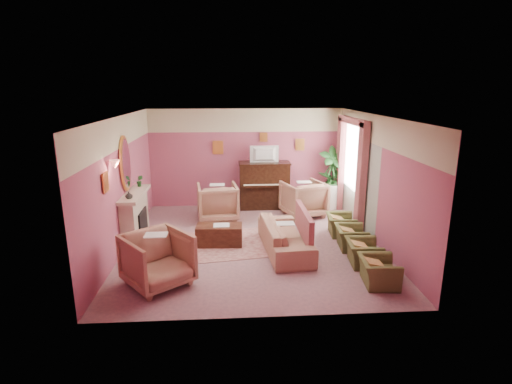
{
  "coord_description": "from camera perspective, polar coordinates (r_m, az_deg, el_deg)",
  "views": [
    {
      "loc": [
        -0.46,
        -8.35,
        3.38
      ],
      "look_at": [
        0.11,
        0.4,
        1.07
      ],
      "focal_mm": 28.0,
      "sensor_mm": 36.0,
      "label": 1
    }
  ],
  "objects": [
    {
      "name": "piano_top",
      "position": [
        11.27,
        1.2,
        4.17
      ],
      "size": [
        1.45,
        0.65,
        0.04
      ],
      "primitive_type": "cube",
      "color": "black",
      "rests_on": "piano"
    },
    {
      "name": "olive_chair_c",
      "position": [
        8.87,
        13.42,
        -5.86
      ],
      "size": [
        0.52,
        0.74,
        0.64
      ],
      "primitive_type": "imported",
      "color": "#52582B",
      "rests_on": "floor"
    },
    {
      "name": "floor",
      "position": [
        9.02,
        -0.57,
        -7.24
      ],
      "size": [
        5.5,
        6.0,
        0.01
      ],
      "primitive_type": "cube",
      "color": "gray",
      "rests_on": "ground"
    },
    {
      "name": "pelmet",
      "position": [
        10.4,
        13.68,
        9.83
      ],
      "size": [
        0.16,
        2.2,
        0.16
      ],
      "primitive_type": "cube",
      "color": "#9C4D52",
      "rests_on": "wall_right"
    },
    {
      "name": "mantel_shelf",
      "position": [
        9.09,
        -16.98,
        -0.29
      ],
      "size": [
        0.4,
        1.55,
        0.07
      ],
      "primitive_type": "cube",
      "color": "#BBAA92",
      "rests_on": "fireplace_surround"
    },
    {
      "name": "palm_pot",
      "position": [
        11.71,
        10.62,
        -1.4
      ],
      "size": [
        0.34,
        0.34,
        0.34
      ],
      "primitive_type": "cylinder",
      "color": "#B16940",
      "rests_on": "floor"
    },
    {
      "name": "piano_keys",
      "position": [
        11.04,
        1.34,
        1.03
      ],
      "size": [
        1.2,
        0.08,
        0.02
      ],
      "primitive_type": "cube",
      "color": "#FAEACE",
      "rests_on": "piano"
    },
    {
      "name": "fireplace_surround",
      "position": [
        9.26,
        -16.9,
        -3.7
      ],
      "size": [
        0.3,
        1.4,
        1.1
      ],
      "primitive_type": "cube",
      "color": "#BBAA92",
      "rests_on": "floor"
    },
    {
      "name": "print_back_mid",
      "position": [
        11.44,
        1.09,
        7.83
      ],
      "size": [
        0.22,
        0.03,
        0.26
      ],
      "primitive_type": "cube",
      "color": "gold",
      "rests_on": "wall_back"
    },
    {
      "name": "mirror_glass",
      "position": [
        8.98,
        -18.02,
        3.89
      ],
      "size": [
        0.01,
        0.6,
        1.06
      ],
      "primitive_type": "ellipsoid",
      "color": "white",
      "rests_on": "wall_left"
    },
    {
      "name": "stripe_panel",
      "position": [
        10.43,
        14.19,
        1.53
      ],
      "size": [
        0.01,
        3.0,
        2.15
      ],
      "primitive_type": "cube",
      "color": "#9FA89A",
      "rests_on": "wall_right"
    },
    {
      "name": "fireplace_inset",
      "position": [
        9.28,
        -16.23,
        -4.58
      ],
      "size": [
        0.18,
        0.72,
        0.68
      ],
      "primitive_type": "cube",
      "color": "black",
      "rests_on": "floor"
    },
    {
      "name": "area_rug",
      "position": [
        8.95,
        -4.45,
        -7.43
      ],
      "size": [
        2.74,
        2.15,
        0.01
      ],
      "primitive_type": "cube",
      "rotation": [
        0.0,
        0.0,
        0.15
      ],
      "color": "#AA706D",
      "rests_on": "floor"
    },
    {
      "name": "coffee_table",
      "position": [
        8.87,
        -5.26,
        -6.14
      ],
      "size": [
        1.02,
        0.55,
        0.45
      ],
      "primitive_type": "cube",
      "rotation": [
        0.0,
        0.0,
        -0.05
      ],
      "color": "#3E1D12",
      "rests_on": "floor"
    },
    {
      "name": "sconce_shade",
      "position": [
        7.93,
        -19.54,
        3.74
      ],
      "size": [
        0.2,
        0.2,
        0.16
      ],
      "primitive_type": "cone",
      "color": "#FF8B77",
      "rests_on": "wall_left"
    },
    {
      "name": "mantel_plant",
      "position": [
        9.57,
        -16.28,
        1.55
      ],
      "size": [
        0.16,
        0.16,
        0.28
      ],
      "primitive_type": "imported",
      "color": "#1D5120",
      "rests_on": "mantel_shelf"
    },
    {
      "name": "side_table",
      "position": [
        11.67,
        10.52,
        -0.54
      ],
      "size": [
        0.52,
        0.52,
        0.7
      ],
      "primitive_type": "cylinder",
      "color": "white",
      "rests_on": "floor"
    },
    {
      "name": "fire_ember",
      "position": [
        9.33,
        -15.91,
        -5.62
      ],
      "size": [
        0.06,
        0.54,
        0.1
      ],
      "primitive_type": "cube",
      "color": "#F84E31",
      "rests_on": "floor"
    },
    {
      "name": "olive_chair_b",
      "position": [
        8.14,
        15.1,
        -7.86
      ],
      "size": [
        0.52,
        0.74,
        0.64
      ],
      "primitive_type": "imported",
      "color": "#52582B",
      "rests_on": "floor"
    },
    {
      "name": "palm_plant",
      "position": [
        11.5,
        10.83,
        2.86
      ],
      "size": [
        0.76,
        0.76,
        1.44
      ],
      "primitive_type": "imported",
      "color": "#1D5120",
      "rests_on": "palm_pot"
    },
    {
      "name": "table_paper",
      "position": [
        8.79,
        -4.96,
        -4.73
      ],
      "size": [
        0.35,
        0.28,
        0.01
      ],
      "primitive_type": "cube",
      "color": "silver",
      "rests_on": "coffee_table"
    },
    {
      "name": "wall_back",
      "position": [
        11.53,
        -1.42,
        4.87
      ],
      "size": [
        5.5,
        0.02,
        2.8
      ],
      "primitive_type": "cube",
      "color": "#864364",
      "rests_on": "floor"
    },
    {
      "name": "wall_front",
      "position": [
        5.73,
        1.09,
        -5.48
      ],
      "size": [
        5.5,
        0.02,
        2.8
      ],
      "primitive_type": "cube",
      "color": "#864364",
      "rests_on": "floor"
    },
    {
      "name": "picture_rail_band",
      "position": [
        11.39,
        -1.46,
        10.2
      ],
      "size": [
        5.5,
        0.01,
        0.65
      ],
      "primitive_type": "cube",
      "color": "beige",
      "rests_on": "wall_back"
    },
    {
      "name": "curtain_left",
      "position": [
        9.72,
        14.81,
        1.91
      ],
      "size": [
        0.16,
        0.34,
        2.6
      ],
      "primitive_type": "cube",
      "color": "#9C4D52",
      "rests_on": "floor"
    },
    {
      "name": "sofa_throw",
      "position": [
        8.49,
        6.88,
        -4.48
      ],
      "size": [
        0.11,
        1.61,
        0.59
      ],
      "primitive_type": "cube",
      "color": "#9C4D52",
      "rests_on": "sofa"
    },
    {
      "name": "wall_right",
      "position": [
        9.17,
        16.85,
        1.64
      ],
      "size": [
        0.02,
        6.0,
        2.8
      ],
      "primitive_type": "cube",
      "color": "#864364",
      "rests_on": "floor"
    },
    {
      "name": "floral_armchair_right",
      "position": [
        10.78,
        6.8,
        -0.69
      ],
      "size": [
        1.01,
        1.01,
        1.05
      ],
      "primitive_type": "imported",
      "color": "tan",
      "rests_on": "floor"
    },
    {
      "name": "mantel_vase",
      "position": [
        8.59,
        -17.7,
        -0.45
      ],
      "size": [
        0.16,
        0.16,
        0.16
      ],
      "primitive_type": "imported",
      "color": "beige",
      "rests_on": "mantel_shelf"
    },
    {
      "name": "wall_left",
      "position": [
        8.88,
        -18.59,
        1.1
      ],
      "size": [
        0.02,
        6.0,
        2.8
      ],
      "primitive_type": "cube",
      "color": "#864364",
      "rests_on": "floor"
    },
    {
      "name": "floral_armchair_front",
      "position": [
        7.22,
        -13.9,
        -9.01
      ],
      "size": [
        1.01,
        1.01,
        1.05
      ],
      "primitive_type": "imported",
      "color": "tan",
      "rests_on": "floor"
    },
    {
      "name": "piano_keyshelf",
      "position": [
        11.05,
        1.33,
        0.83
      ],
      "size": [
        1.3,
        0.12,
        0.06
      ],
      "primitive_type": "cube",
      "color": "black",
      "rests_on": "piano"
    },
    {
      "name": "piano",
      "position": [
        11.41,
        1.18,
        0.91
      ],
      "size": [
        1.4,
        0.6,
        1.3
      ],
      "primitive_type": "cube",
      "color": "black",
      "rests_on": "floor"
    },
    {
      "name": "side_plant_small",
      "position": [
        11.49,
        11.33,
        1.69
      ],
      "size": [
        0.16,
        0.16,
        0.28
      ],
      "primitive_type": "imported",
      "color": "#1D5120",
      "rests_on": "side_table"
    },
    {
      "name": "floral_armchair_left",
      "position": [
        10.46,
        -5.52,
        -1.14
      ],
      "size": [
        1.01,
        1.01,
        1.05
      ],
      "primitive_type": "imported",
      "color": "tan",
      "rests_on": "floor"
    },
    {
      "name": "side_plant_big",
      "position": [
        11.54,
        10.64,
        1.95
      ],
      "size": [
        0.3,
        0.3,
        0.34
      ],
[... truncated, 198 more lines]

